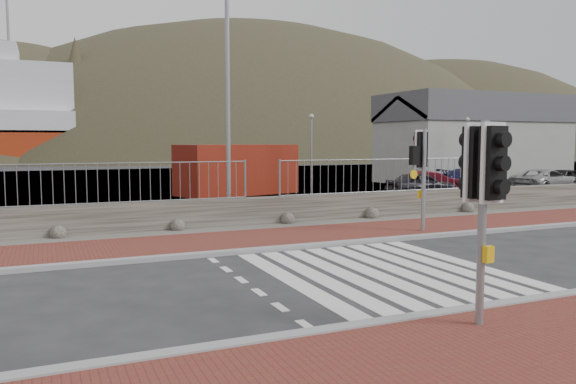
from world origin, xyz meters
name	(u,v)px	position (x,y,z in m)	size (l,w,h in m)	color
ground	(384,271)	(0.00, 0.00, 0.00)	(220.00, 220.00, 0.00)	#28282B
sidewalk_far	(296,237)	(0.00, 4.50, 0.04)	(40.00, 3.00, 0.08)	brown
kerb_near	(487,308)	(0.00, -3.00, 0.05)	(40.00, 0.25, 0.12)	gray
kerb_far	(320,245)	(0.00, 3.00, 0.05)	(40.00, 0.25, 0.12)	gray
zebra_crossing	(384,271)	(0.00, 0.00, 0.01)	(4.62, 5.60, 0.01)	silver
gravel_strip	(270,227)	(0.00, 6.50, 0.03)	(40.00, 1.50, 0.06)	#59544C
stone_wall	(261,211)	(0.00, 7.30, 0.45)	(40.00, 0.60, 0.90)	#403C35
railing	(263,170)	(0.00, 7.15, 1.82)	(18.07, 0.07, 1.22)	gray
quay	(152,183)	(0.00, 27.90, 0.00)	(120.00, 40.00, 0.50)	#4C4C4F
water	(102,164)	(0.00, 62.90, 0.00)	(220.00, 50.00, 0.05)	#3F4C54
harbor_building	(473,139)	(20.00, 19.90, 2.93)	(12.20, 6.20, 5.80)	#9E9E99
hills_backdrop	(133,291)	(6.74, 87.90, -23.05)	(254.00, 90.00, 100.00)	#303520
traffic_signal_near	(483,180)	(-0.76, -3.66, 2.18)	(0.46, 0.31, 3.03)	gray
traffic_signal_far	(423,158)	(3.78, 3.76, 2.25)	(0.75, 0.30, 3.10)	gray
streetlight	(232,79)	(-0.71, 8.10, 4.79)	(1.80, 0.24, 8.51)	gray
shipping_container	(237,169)	(2.68, 17.87, 1.28)	(6.17, 2.57, 2.57)	maroon
car_a	(421,184)	(10.68, 13.04, 0.61)	(1.43, 3.56, 1.21)	black
car_b	(431,182)	(12.74, 14.87, 0.56)	(1.18, 3.40, 1.12)	#4E0B15
car_c	(474,179)	(16.19, 15.39, 0.60)	(1.68, 4.14, 1.20)	#141741
car_d	(545,180)	(18.84, 12.81, 0.61)	(2.01, 4.36, 1.21)	#999999
car_e	(567,179)	(21.07, 13.28, 0.61)	(1.43, 3.56, 1.21)	black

